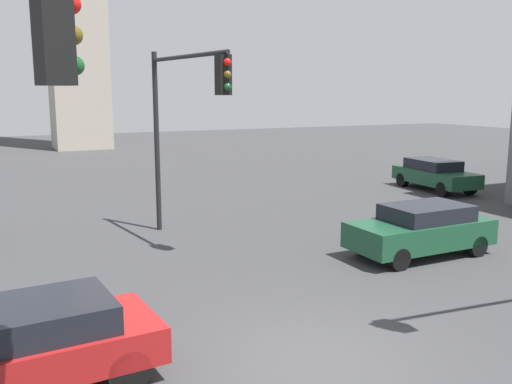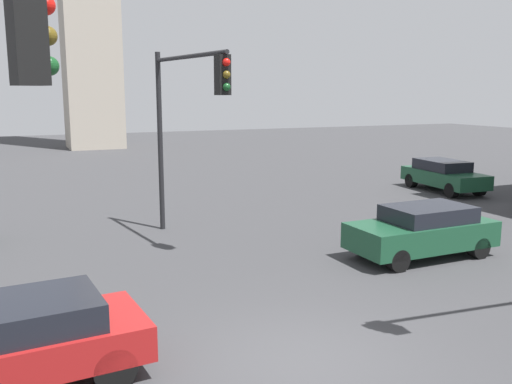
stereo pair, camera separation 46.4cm
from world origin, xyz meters
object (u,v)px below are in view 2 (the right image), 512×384
Objects in this scene: car_0 at (423,230)px; car_3 at (444,175)px; car_4 at (12,342)px; traffic_light_2 at (186,104)px.

car_0 reaches higher than car_3.
car_3 is at bearing -135.97° from car_0.
car_0 is 0.91× the size of car_3.
car_3 is (7.81, 7.70, 0.01)m from car_0.
traffic_light_2 is at bearing -129.66° from car_4.
car_3 is 1.06× the size of car_4.
car_3 is at bearing 97.64° from traffic_light_2.
car_3 is (13.10, 3.70, -3.31)m from traffic_light_2.
traffic_light_2 reaches higher than car_0.
traffic_light_2 is at bearing -69.25° from car_3.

